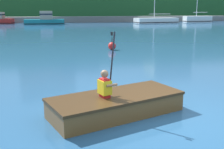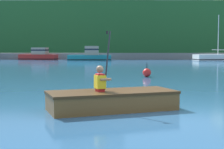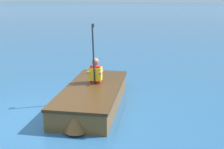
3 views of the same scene
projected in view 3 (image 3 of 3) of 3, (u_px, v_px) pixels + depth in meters
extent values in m
plane|color=#28567F|center=(46.00, 119.00, 5.73)|extent=(300.00, 300.00, 0.00)
cube|color=brown|center=(93.00, 96.00, 6.45)|extent=(3.18, 2.12, 0.45)
cube|color=#432A13|center=(93.00, 88.00, 6.39)|extent=(3.23, 2.17, 0.06)
cube|color=#432A13|center=(93.00, 88.00, 6.40)|extent=(2.72, 1.78, 0.02)
cone|color=brown|center=(75.00, 121.00, 5.09)|extent=(0.53, 0.53, 0.41)
cube|color=brown|center=(95.00, 86.00, 6.61)|extent=(0.53, 1.11, 0.03)
cube|color=red|center=(96.00, 74.00, 6.61)|extent=(0.23, 0.28, 0.41)
cube|color=yellow|center=(96.00, 74.00, 6.61)|extent=(0.30, 0.34, 0.31)
sphere|color=#997051|center=(95.00, 62.00, 6.53)|extent=(0.17, 0.17, 0.17)
cylinder|color=#997051|center=(88.00, 72.00, 6.53)|extent=(0.26, 0.14, 0.06)
cylinder|color=#997051|center=(101.00, 72.00, 6.48)|extent=(0.26, 0.14, 0.06)
cylinder|color=#232328|center=(93.00, 55.00, 6.31)|extent=(0.18, 0.10, 1.38)
cylinder|color=black|center=(93.00, 25.00, 6.14)|extent=(0.05, 0.05, 0.08)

